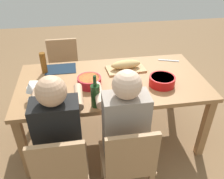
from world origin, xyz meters
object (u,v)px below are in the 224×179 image
chair_near_center (128,161)px  cutting_board (126,69)px  dining_table (112,87)px  serving_bowl_salad (162,80)px  wine_bottle (95,95)px  chair_near_left (62,170)px  wine_glass (30,88)px  napkin_stack (36,85)px  diner_near_left (59,131)px  chair_far_left (64,69)px  diner_near_center (124,124)px  bread_loaf (126,64)px  serving_bowl_fruit (89,81)px  beer_bottle (43,63)px

chair_near_center → cutting_board: size_ratio=2.12×
dining_table → serving_bowl_salad: serving_bowl_salad is taller
dining_table → serving_bowl_salad: size_ratio=7.52×
chair_near_center → wine_bottle: wine_bottle is taller
chair_near_left → wine_glass: wine_glass is taller
chair_near_center → serving_bowl_salad: size_ratio=3.47×
wine_bottle → napkin_stack: 0.66m
cutting_board → wine_bottle: bearing=-123.2°
chair_near_left → cutting_board: 1.22m
chair_near_center → diner_near_left: (-0.51, 0.18, 0.21)m
chair_near_center → chair_far_left: bearing=107.7°
wine_bottle → chair_near_center: bearing=-63.8°
chair_far_left → chair_near_left: (0.00, -1.58, 0.00)m
chair_near_left → napkin_stack: bearing=105.8°
chair_near_center → diner_near_center: diner_near_center is taller
bread_loaf → napkin_stack: 0.93m
napkin_stack → serving_bowl_fruit: bearing=-7.3°
dining_table → chair_near_center: size_ratio=2.16×
chair_far_left → serving_bowl_fruit: chair_far_left is taller
diner_near_center → diner_near_left: size_ratio=1.00×
bread_loaf → wine_bottle: size_ratio=1.10×
cutting_board → wine_glass: 1.00m
dining_table → diner_near_center: bearing=-90.0°
chair_near_left → wine_glass: (-0.24, 0.58, 0.37)m
chair_near_left → diner_near_left: 0.28m
dining_table → diner_near_center: 0.61m
chair_far_left → wine_bottle: 1.27m
chair_near_center → bread_loaf: 1.05m
diner_near_center → dining_table: bearing=90.0°
diner_near_left → napkin_stack: (-0.22, 0.61, 0.05)m
diner_near_center → wine_bottle: (-0.20, 0.22, 0.15)m
diner_near_left → napkin_stack: bearing=110.3°
wine_glass → serving_bowl_fruit: bearing=15.6°
chair_near_left → bread_loaf: 1.24m
chair_far_left → wine_bottle: (0.31, -1.18, 0.37)m
serving_bowl_fruit → napkin_stack: (-0.50, 0.06, -0.04)m
bread_loaf → wine_glass: wine_glass is taller
bread_loaf → beer_bottle: beer_bottle is taller
serving_bowl_salad → wine_glass: 1.20m
dining_table → serving_bowl_fruit: 0.27m
dining_table → cutting_board: cutting_board is taller
chair_near_left → wine_glass: bearing=112.0°
chair_near_center → beer_bottle: 1.30m
chair_near_left → beer_bottle: size_ratio=3.86×
dining_table → beer_bottle: (-0.67, 0.26, 0.19)m
dining_table → bread_loaf: (0.18, 0.19, 0.15)m
chair_near_left → beer_bottle: (-0.16, 1.06, 0.37)m
serving_bowl_fruit → chair_far_left: bearing=108.0°
dining_table → chair_far_left: chair_far_left is taller
chair_far_left → chair_near_left: bearing=-90.0°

